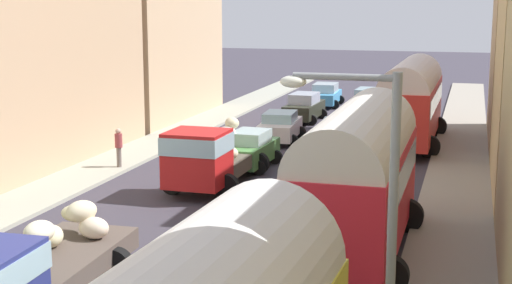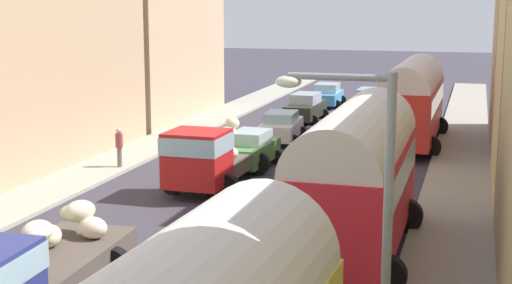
{
  "view_description": "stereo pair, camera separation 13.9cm",
  "coord_description": "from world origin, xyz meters",
  "px_view_note": "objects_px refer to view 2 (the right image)",
  "views": [
    {
      "loc": [
        7.63,
        -3.56,
        7.02
      ],
      "look_at": [
        0.0,
        22.8,
        1.84
      ],
      "focal_mm": 52.77,
      "sensor_mm": 36.0,
      "label": 1
    },
    {
      "loc": [
        7.77,
        -3.52,
        7.02
      ],
      "look_at": [
        0.0,
        22.8,
        1.84
      ],
      "focal_mm": 52.77,
      "sensor_mm": 36.0,
      "label": 2
    }
  ],
  "objects_px": {
    "car_5": "(263,221)",
    "car_6": "(338,137)",
    "car_0": "(251,150)",
    "car_7": "(370,102)",
    "streetlamp_near": "(369,214)",
    "cargo_truck_0": "(13,270)",
    "car_3": "(327,95)",
    "pedestrian_1": "(119,146)",
    "cargo_truck_1": "(211,155)",
    "car_2": "(306,107)",
    "parked_bus_2": "(412,98)",
    "parked_bus_1": "(357,173)",
    "car_1": "(281,127)"
  },
  "relations": [
    {
      "from": "car_6",
      "to": "car_0",
      "type": "bearing_deg",
      "value": -126.8
    },
    {
      "from": "car_0",
      "to": "streetlamp_near",
      "type": "xyz_separation_m",
      "value": [
        7.48,
        -18.05,
        2.81
      ]
    },
    {
      "from": "car_1",
      "to": "car_2",
      "type": "height_order",
      "value": "car_2"
    },
    {
      "from": "pedestrian_1",
      "to": "streetlamp_near",
      "type": "xyz_separation_m",
      "value": [
        12.67,
        -16.15,
        2.57
      ]
    },
    {
      "from": "car_2",
      "to": "streetlamp_near",
      "type": "bearing_deg",
      "value": -75.47
    },
    {
      "from": "car_1",
      "to": "car_2",
      "type": "relative_size",
      "value": 0.96
    },
    {
      "from": "car_0",
      "to": "car_7",
      "type": "bearing_deg",
      "value": 80.66
    },
    {
      "from": "car_2",
      "to": "car_0",
      "type": "bearing_deg",
      "value": -87.58
    },
    {
      "from": "car_6",
      "to": "pedestrian_1",
      "type": "distance_m",
      "value": 10.08
    },
    {
      "from": "pedestrian_1",
      "to": "streetlamp_near",
      "type": "height_order",
      "value": "streetlamp_near"
    },
    {
      "from": "parked_bus_1",
      "to": "car_1",
      "type": "bearing_deg",
      "value": 111.44
    },
    {
      "from": "cargo_truck_1",
      "to": "car_2",
      "type": "bearing_deg",
      "value": 90.4
    },
    {
      "from": "car_6",
      "to": "car_7",
      "type": "height_order",
      "value": "car_7"
    },
    {
      "from": "car_7",
      "to": "pedestrian_1",
      "type": "xyz_separation_m",
      "value": [
        -7.92,
        -18.55,
        0.22
      ]
    },
    {
      "from": "car_1",
      "to": "car_5",
      "type": "xyz_separation_m",
      "value": [
        3.6,
        -15.91,
        -0.05
      ]
    },
    {
      "from": "car_3",
      "to": "car_1",
      "type": "bearing_deg",
      "value": -88.83
    },
    {
      "from": "car_6",
      "to": "parked_bus_1",
      "type": "bearing_deg",
      "value": -77.66
    },
    {
      "from": "parked_bus_2",
      "to": "streetlamp_near",
      "type": "distance_m",
      "value": 25.4
    },
    {
      "from": "cargo_truck_1",
      "to": "car_3",
      "type": "xyz_separation_m",
      "value": [
        -0.15,
        23.42,
        -0.51
      ]
    },
    {
      "from": "streetlamp_near",
      "to": "car_6",
      "type": "bearing_deg",
      "value": 101.51
    },
    {
      "from": "cargo_truck_1",
      "to": "car_5",
      "type": "distance_m",
      "value": 6.97
    },
    {
      "from": "car_2",
      "to": "streetlamp_near",
      "type": "relative_size",
      "value": 0.71
    },
    {
      "from": "parked_bus_1",
      "to": "car_2",
      "type": "bearing_deg",
      "value": 106.09
    },
    {
      "from": "cargo_truck_0",
      "to": "car_3",
      "type": "bearing_deg",
      "value": 90.07
    },
    {
      "from": "parked_bus_2",
      "to": "car_6",
      "type": "distance_m",
      "value": 4.75
    },
    {
      "from": "car_1",
      "to": "cargo_truck_1",
      "type": "bearing_deg",
      "value": -90.72
    },
    {
      "from": "car_1",
      "to": "pedestrian_1",
      "type": "relative_size",
      "value": 2.29
    },
    {
      "from": "parked_bus_1",
      "to": "car_0",
      "type": "bearing_deg",
      "value": 121.47
    },
    {
      "from": "car_2",
      "to": "pedestrian_1",
      "type": "relative_size",
      "value": 2.37
    },
    {
      "from": "car_0",
      "to": "car_3",
      "type": "relative_size",
      "value": 0.92
    },
    {
      "from": "car_2",
      "to": "streetlamp_near",
      "type": "distance_m",
      "value": 32.12
    },
    {
      "from": "car_1",
      "to": "streetlamp_near",
      "type": "distance_m",
      "value": 25.69
    },
    {
      "from": "car_2",
      "to": "car_7",
      "type": "xyz_separation_m",
      "value": [
        3.29,
        3.73,
        -0.01
      ]
    },
    {
      "from": "car_3",
      "to": "pedestrian_1",
      "type": "xyz_separation_m",
      "value": [
        -4.61,
        -21.53,
        0.27
      ]
    },
    {
      "from": "cargo_truck_1",
      "to": "pedestrian_1",
      "type": "relative_size",
      "value": 3.79
    },
    {
      "from": "car_1",
      "to": "car_7",
      "type": "bearing_deg",
      "value": 73.68
    },
    {
      "from": "car_7",
      "to": "pedestrian_1",
      "type": "bearing_deg",
      "value": -113.12
    },
    {
      "from": "parked_bus_1",
      "to": "parked_bus_2",
      "type": "distance_m",
      "value": 17.11
    },
    {
      "from": "car_0",
      "to": "car_7",
      "type": "height_order",
      "value": "car_7"
    },
    {
      "from": "car_3",
      "to": "car_5",
      "type": "bearing_deg",
      "value": -82.47
    },
    {
      "from": "car_3",
      "to": "car_6",
      "type": "height_order",
      "value": "car_6"
    },
    {
      "from": "car_5",
      "to": "car_6",
      "type": "bearing_deg",
      "value": 91.27
    },
    {
      "from": "parked_bus_1",
      "to": "car_7",
      "type": "bearing_deg",
      "value": 97.05
    },
    {
      "from": "cargo_truck_1",
      "to": "streetlamp_near",
      "type": "distance_m",
      "value": 16.48
    },
    {
      "from": "cargo_truck_0",
      "to": "car_6",
      "type": "height_order",
      "value": "cargo_truck_0"
    },
    {
      "from": "car_6",
      "to": "cargo_truck_0",
      "type": "bearing_deg",
      "value": -99.83
    },
    {
      "from": "parked_bus_1",
      "to": "car_1",
      "type": "height_order",
      "value": "parked_bus_1"
    },
    {
      "from": "cargo_truck_0",
      "to": "car_7",
      "type": "bearing_deg",
      "value": 84.34
    },
    {
      "from": "car_0",
      "to": "pedestrian_1",
      "type": "bearing_deg",
      "value": -159.9
    },
    {
      "from": "car_5",
      "to": "car_3",
      "type": "bearing_deg",
      "value": 97.53
    }
  ]
}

